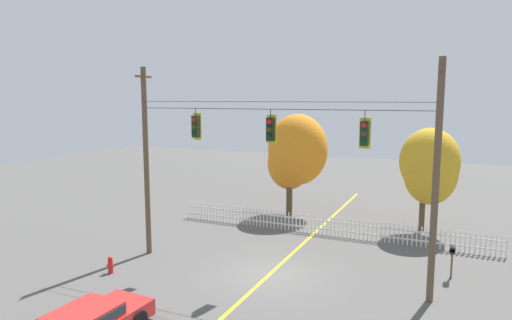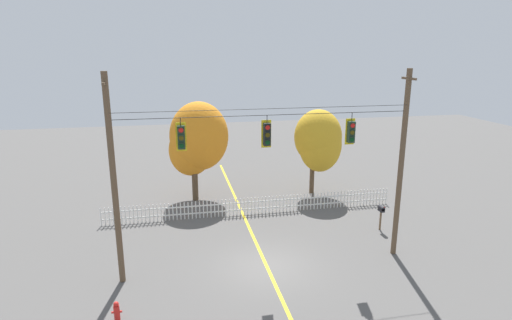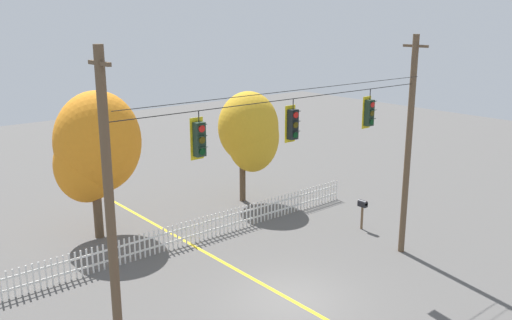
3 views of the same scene
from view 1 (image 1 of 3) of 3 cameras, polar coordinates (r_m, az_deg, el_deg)
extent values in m
plane|color=#565451|center=(20.11, 1.83, -14.17)|extent=(80.00, 80.00, 0.00)
cube|color=gold|center=(20.11, 1.83, -14.16)|extent=(0.16, 36.00, 0.01)
cylinder|color=brown|center=(22.13, -13.71, -0.30)|extent=(0.25, 0.25, 8.98)
cylinder|color=brown|center=(17.52, 21.79, -2.75)|extent=(0.25, 0.25, 8.98)
cube|color=brown|center=(21.95, -14.06, 10.20)|extent=(0.10, 1.10, 0.10)
cube|color=brown|center=(17.28, 22.48, 10.54)|extent=(0.10, 1.10, 0.10)
cylinder|color=black|center=(18.65, 1.93, 6.44)|extent=(12.68, 0.02, 0.02)
cylinder|color=black|center=(18.41, 1.64, 7.38)|extent=(12.68, 0.02, 0.02)
cylinder|color=black|center=(20.32, -7.67, 6.04)|extent=(0.03, 0.03, 0.32)
cube|color=yellow|center=(20.46, -7.44, 4.24)|extent=(0.43, 0.02, 1.21)
cube|color=#1E3323|center=(20.35, -7.63, 4.21)|extent=(0.30, 0.24, 0.97)
cylinder|color=red|center=(20.22, -7.85, 5.11)|extent=(0.20, 0.03, 0.20)
cube|color=#1E3323|center=(20.18, -7.93, 5.43)|extent=(0.22, 0.12, 0.06)
cylinder|color=#463B09|center=(20.24, -7.84, 4.19)|extent=(0.20, 0.03, 0.20)
cube|color=#1E3323|center=(20.19, -7.91, 4.51)|extent=(0.22, 0.12, 0.06)
cylinder|color=#073513|center=(20.26, -7.82, 3.28)|extent=(0.20, 0.03, 0.20)
cube|color=#1E3323|center=(20.22, -7.89, 3.59)|extent=(0.22, 0.12, 0.06)
cylinder|color=black|center=(18.67, 1.85, 5.92)|extent=(0.03, 0.03, 0.34)
cube|color=yellow|center=(18.82, 2.00, 3.93)|extent=(0.43, 0.02, 1.20)
cube|color=black|center=(18.70, 1.84, 3.90)|extent=(0.30, 0.24, 0.97)
cylinder|color=red|center=(18.55, 1.69, 4.88)|extent=(0.20, 0.03, 0.20)
cube|color=black|center=(18.51, 1.64, 5.23)|extent=(0.22, 0.12, 0.06)
cylinder|color=#463B09|center=(18.57, 1.68, 3.88)|extent=(0.20, 0.03, 0.20)
cube|color=black|center=(18.53, 1.63, 4.22)|extent=(0.22, 0.12, 0.06)
cylinder|color=#073513|center=(18.60, 1.68, 2.88)|extent=(0.20, 0.03, 0.20)
cube|color=black|center=(18.55, 1.63, 3.23)|extent=(0.22, 0.12, 0.06)
cylinder|color=black|center=(17.56, 13.62, 5.49)|extent=(0.03, 0.03, 0.40)
cube|color=yellow|center=(17.72, 13.63, 3.32)|extent=(0.43, 0.02, 1.18)
cube|color=#1E3323|center=(17.60, 13.55, 3.29)|extent=(0.30, 0.24, 0.95)
cylinder|color=red|center=(17.44, 13.50, 4.31)|extent=(0.20, 0.03, 0.20)
cube|color=#1E3323|center=(17.39, 13.48, 4.68)|extent=(0.22, 0.12, 0.06)
cylinder|color=#463B09|center=(17.46, 13.47, 3.26)|extent=(0.20, 0.03, 0.20)
cube|color=#1E3323|center=(17.41, 13.45, 3.63)|extent=(0.22, 0.12, 0.06)
cylinder|color=#073513|center=(17.49, 13.43, 2.23)|extent=(0.20, 0.03, 0.20)
cube|color=#1E3323|center=(17.44, 13.42, 2.59)|extent=(0.22, 0.12, 0.06)
cube|color=white|center=(29.02, -8.46, -6.20)|extent=(0.06, 0.04, 1.07)
cube|color=white|center=(28.91, -8.09, -6.25)|extent=(0.06, 0.04, 1.07)
cube|color=white|center=(28.79, -7.71, -6.30)|extent=(0.06, 0.04, 1.07)
cube|color=white|center=(28.67, -7.33, -6.35)|extent=(0.06, 0.04, 1.07)
cube|color=white|center=(28.56, -6.94, -6.41)|extent=(0.06, 0.04, 1.07)
cube|color=white|center=(28.45, -6.55, -6.46)|extent=(0.06, 0.04, 1.07)
cube|color=white|center=(28.34, -6.16, -6.51)|extent=(0.06, 0.04, 1.07)
cube|color=white|center=(28.23, -5.77, -6.56)|extent=(0.06, 0.04, 1.07)
cube|color=white|center=(28.12, -5.37, -6.61)|extent=(0.06, 0.04, 1.07)
cube|color=white|center=(28.01, -4.97, -6.66)|extent=(0.06, 0.04, 1.07)
cube|color=white|center=(27.90, -4.56, -6.71)|extent=(0.06, 0.04, 1.07)
cube|color=white|center=(27.80, -4.15, -6.76)|extent=(0.06, 0.04, 1.07)
cube|color=white|center=(27.70, -3.74, -6.82)|extent=(0.06, 0.04, 1.07)
cube|color=white|center=(27.59, -3.33, -6.87)|extent=(0.06, 0.04, 1.07)
cube|color=white|center=(27.49, -2.91, -6.92)|extent=(0.06, 0.04, 1.07)
cube|color=white|center=(27.40, -2.49, -6.97)|extent=(0.06, 0.04, 1.07)
cube|color=white|center=(27.30, -2.07, -7.02)|extent=(0.06, 0.04, 1.07)
cube|color=white|center=(27.20, -1.64, -7.07)|extent=(0.06, 0.04, 1.07)
cube|color=white|center=(27.11, -1.21, -7.12)|extent=(0.06, 0.04, 1.07)
cube|color=white|center=(27.02, -0.78, -7.18)|extent=(0.06, 0.04, 1.07)
cube|color=white|center=(26.93, -0.35, -7.23)|extent=(0.06, 0.04, 1.07)
cube|color=white|center=(26.84, 0.09, -7.28)|extent=(0.06, 0.04, 1.07)
cube|color=white|center=(26.75, 0.53, -7.33)|extent=(0.06, 0.04, 1.07)
cube|color=white|center=(26.66, 0.98, -7.38)|extent=(0.06, 0.04, 1.07)
cube|color=white|center=(26.58, 1.42, -7.43)|extent=(0.06, 0.04, 1.07)
cube|color=white|center=(26.49, 1.87, -7.48)|extent=(0.06, 0.04, 1.07)
cube|color=white|center=(26.41, 2.33, -7.53)|extent=(0.06, 0.04, 1.07)
cube|color=white|center=(26.33, 2.78, -7.58)|extent=(0.06, 0.04, 1.07)
cube|color=white|center=(26.25, 3.24, -7.64)|extent=(0.06, 0.04, 1.07)
cube|color=white|center=(26.18, 3.70, -7.69)|extent=(0.06, 0.04, 1.07)
cube|color=white|center=(26.10, 4.17, -7.74)|extent=(0.06, 0.04, 1.07)
cube|color=white|center=(26.03, 4.64, -7.79)|extent=(0.06, 0.04, 1.07)
cube|color=white|center=(25.96, 5.11, -7.83)|extent=(0.06, 0.04, 1.07)
cube|color=white|center=(25.89, 5.58, -7.88)|extent=(0.06, 0.04, 1.07)
cube|color=white|center=(25.82, 6.05, -7.93)|extent=(0.06, 0.04, 1.07)
cube|color=white|center=(25.75, 6.53, -7.98)|extent=(0.06, 0.04, 1.07)
cube|color=white|center=(25.69, 7.01, -8.03)|extent=(0.06, 0.04, 1.07)
cube|color=white|center=(25.63, 7.50, -8.08)|extent=(0.06, 0.04, 1.07)
cube|color=white|center=(25.57, 7.98, -8.13)|extent=(0.06, 0.04, 1.07)
cube|color=white|center=(25.51, 8.47, -8.17)|extent=(0.06, 0.04, 1.07)
cube|color=white|center=(25.45, 8.96, -8.22)|extent=(0.06, 0.04, 1.07)
cube|color=white|center=(25.40, 9.45, -8.27)|extent=(0.06, 0.04, 1.07)
cube|color=white|center=(25.34, 9.95, -8.31)|extent=(0.06, 0.04, 1.07)
cube|color=white|center=(25.29, 10.44, -8.36)|extent=(0.06, 0.04, 1.07)
cube|color=white|center=(25.24, 10.94, -8.40)|extent=(0.06, 0.04, 1.07)
cube|color=white|center=(25.19, 11.44, -8.45)|extent=(0.06, 0.04, 1.07)
cube|color=white|center=(25.15, 11.95, -8.49)|extent=(0.06, 0.04, 1.07)
cube|color=white|center=(25.10, 12.45, -8.54)|extent=(0.06, 0.04, 1.07)
cube|color=white|center=(25.06, 12.96, -8.58)|extent=(0.06, 0.04, 1.07)
cube|color=white|center=(25.02, 13.47, -8.62)|extent=(0.06, 0.04, 1.07)
cube|color=white|center=(24.98, 13.98, -8.67)|extent=(0.06, 0.04, 1.07)
cube|color=white|center=(24.95, 14.49, -8.71)|extent=(0.06, 0.04, 1.07)
cube|color=white|center=(24.91, 15.00, -8.75)|extent=(0.06, 0.04, 1.07)
cube|color=white|center=(24.88, 15.52, -8.79)|extent=(0.06, 0.04, 1.07)
cube|color=white|center=(24.85, 16.03, -8.83)|extent=(0.06, 0.04, 1.07)
cube|color=white|center=(24.82, 16.55, -8.87)|extent=(0.06, 0.04, 1.07)
cube|color=white|center=(24.80, 17.07, -8.91)|extent=(0.06, 0.04, 1.07)
cube|color=white|center=(24.77, 17.59, -8.95)|extent=(0.06, 0.04, 1.07)
cube|color=white|center=(24.75, 18.11, -8.99)|extent=(0.06, 0.04, 1.07)
cube|color=white|center=(24.73, 18.63, -9.02)|extent=(0.06, 0.04, 1.07)
cube|color=white|center=(24.71, 19.15, -9.06)|extent=(0.06, 0.04, 1.07)
cube|color=white|center=(24.70, 19.68, -9.09)|extent=(0.06, 0.04, 1.07)
cube|color=white|center=(24.68, 20.20, -9.13)|extent=(0.06, 0.04, 1.07)
cube|color=white|center=(24.67, 20.73, -9.16)|extent=(0.06, 0.04, 1.07)
cube|color=white|center=(24.66, 21.25, -9.20)|extent=(0.06, 0.04, 1.07)
cube|color=white|center=(24.65, 21.78, -9.23)|extent=(0.06, 0.04, 1.07)
cube|color=white|center=(24.65, 22.31, -9.26)|extent=(0.06, 0.04, 1.07)
cube|color=white|center=(24.64, 22.83, -9.29)|extent=(0.06, 0.04, 1.07)
cube|color=white|center=(24.64, 23.36, -9.32)|extent=(0.06, 0.04, 1.07)
cube|color=white|center=(24.64, 23.89, -9.35)|extent=(0.06, 0.04, 1.07)
cube|color=white|center=(24.64, 24.41, -9.38)|extent=(0.06, 0.04, 1.07)
cube|color=white|center=(24.65, 24.94, -9.41)|extent=(0.06, 0.04, 1.07)
cube|color=white|center=(24.65, 25.47, -9.44)|extent=(0.06, 0.04, 1.07)
cube|color=white|center=(24.66, 26.00, -9.46)|extent=(0.06, 0.04, 1.07)
cube|color=white|center=(24.67, 26.52, -9.49)|extent=(0.06, 0.04, 1.07)
cube|color=white|center=(24.68, 27.05, -9.51)|extent=(0.06, 0.04, 1.07)
cube|color=white|center=(24.70, 27.57, -9.54)|extent=(0.06, 0.04, 1.07)
cube|color=white|center=(24.72, 28.10, -9.56)|extent=(0.06, 0.04, 1.07)
cube|color=white|center=(24.73, 28.62, -9.58)|extent=(0.06, 0.04, 1.07)
cube|color=white|center=(24.75, 29.15, -9.60)|extent=(0.06, 0.04, 1.07)
cube|color=white|center=(25.57, 8.72, -8.64)|extent=(17.70, 0.03, 0.08)
cube|color=white|center=(25.44, 8.74, -7.67)|extent=(17.70, 0.03, 0.08)
cylinder|color=brown|center=(29.32, 4.24, -4.65)|extent=(0.40, 0.40, 2.42)
ellipsoid|color=orange|center=(29.36, 4.22, -0.39)|extent=(2.87, 2.49, 3.44)
ellipsoid|color=orange|center=(29.01, 5.29, 1.33)|extent=(3.85, 3.49, 4.56)
cylinder|color=brown|center=(27.50, 20.28, -5.85)|extent=(0.32, 0.32, 2.52)
ellipsoid|color=gold|center=(26.61, 21.21, -1.36)|extent=(2.91, 2.50, 3.70)
ellipsoid|color=gold|center=(26.81, 21.09, -0.18)|extent=(3.23, 3.09, 3.74)
cube|color=red|center=(15.47, -21.02, -17.96)|extent=(1.62, 2.14, 0.42)
cube|color=#232D38|center=(15.47, -21.02, -17.96)|extent=(1.66, 2.05, 0.27)
cylinder|color=black|center=(17.22, -19.13, -17.38)|extent=(0.21, 0.65, 0.64)
cylinder|color=black|center=(16.12, -14.55, -19.02)|extent=(0.21, 0.65, 0.64)
cube|color=white|center=(17.39, -16.26, -16.17)|extent=(0.20, 0.05, 0.10)
cube|color=white|center=(16.79, -13.75, -16.97)|extent=(0.20, 0.05, 0.10)
cylinder|color=red|center=(21.04, -17.92, -12.69)|extent=(0.22, 0.22, 0.58)
sphere|color=red|center=(20.92, -17.97, -11.77)|extent=(0.20, 0.20, 0.20)
cylinder|color=red|center=(21.13, -18.24, -12.53)|extent=(0.08, 0.08, 0.08)
cylinder|color=red|center=(20.94, -17.62, -12.70)|extent=(0.08, 0.08, 0.08)
cube|color=brown|center=(21.13, 23.49, -12.15)|extent=(0.08, 0.08, 1.09)
cube|color=black|center=(20.92, 23.59, -10.45)|extent=(0.22, 0.44, 0.20)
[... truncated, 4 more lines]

